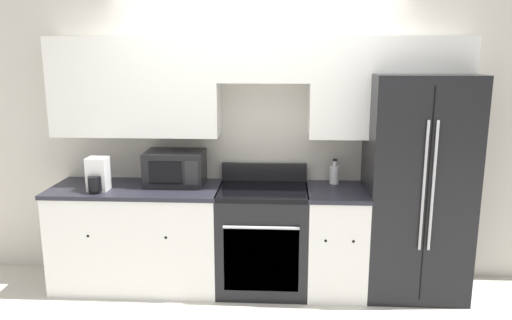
# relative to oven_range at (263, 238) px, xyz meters

# --- Properties ---
(ground_plane) EXTENTS (12.00, 12.00, 0.00)m
(ground_plane) POSITION_rel_oven_range_xyz_m (-0.06, -0.31, -0.45)
(ground_plane) COLOR beige
(wall_back) EXTENTS (8.00, 0.39, 2.60)m
(wall_back) POSITION_rel_oven_range_xyz_m (-0.06, 0.27, 1.04)
(wall_back) COLOR beige
(wall_back) RESTS_ON ground_plane
(lower_cabinets_left) EXTENTS (1.46, 0.64, 0.90)m
(lower_cabinets_left) POSITION_rel_oven_range_xyz_m (-1.10, -0.00, -0.00)
(lower_cabinets_left) COLOR white
(lower_cabinets_left) RESTS_ON ground_plane
(lower_cabinets_right) EXTENTS (0.51, 0.64, 0.90)m
(lower_cabinets_right) POSITION_rel_oven_range_xyz_m (0.63, -0.00, -0.00)
(lower_cabinets_right) COLOR white
(lower_cabinets_right) RESTS_ON ground_plane
(oven_range) EXTENTS (0.76, 0.65, 1.06)m
(oven_range) POSITION_rel_oven_range_xyz_m (0.00, 0.00, 0.00)
(oven_range) COLOR black
(oven_range) RESTS_ON ground_plane
(refrigerator) EXTENTS (0.83, 0.75, 1.87)m
(refrigerator) POSITION_rel_oven_range_xyz_m (1.28, 0.05, 0.48)
(refrigerator) COLOR black
(refrigerator) RESTS_ON ground_plane
(microwave) EXTENTS (0.50, 0.36, 0.30)m
(microwave) POSITION_rel_oven_range_xyz_m (-0.77, 0.10, 0.59)
(microwave) COLOR black
(microwave) RESTS_ON lower_cabinets_left
(bottle) EXTENTS (0.08, 0.08, 0.22)m
(bottle) POSITION_rel_oven_range_xyz_m (0.62, 0.21, 0.53)
(bottle) COLOR silver
(bottle) RESTS_ON lower_cabinets_right
(electric_kettle) EXTENTS (0.17, 0.22, 0.28)m
(electric_kettle) POSITION_rel_oven_range_xyz_m (-1.38, -0.13, 0.57)
(electric_kettle) COLOR white
(electric_kettle) RESTS_ON lower_cabinets_left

